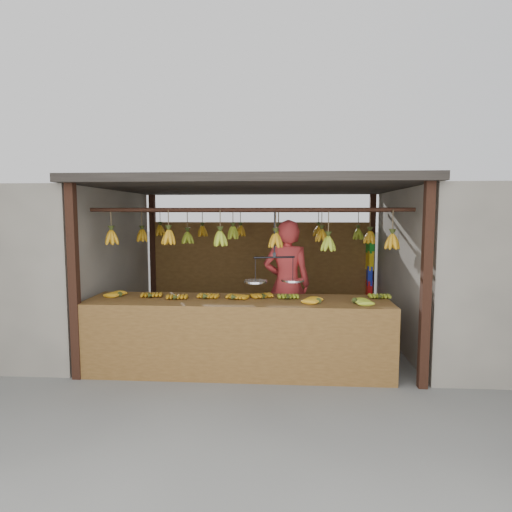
{
  "coord_description": "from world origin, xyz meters",
  "views": [
    {
      "loc": [
        0.45,
        -6.26,
        1.95
      ],
      "look_at": [
        0.0,
        0.3,
        1.3
      ],
      "focal_mm": 30.0,
      "sensor_mm": 36.0,
      "label": 1
    }
  ],
  "objects": [
    {
      "name": "counter",
      "position": [
        -0.12,
        -1.23,
        0.72
      ],
      "size": [
        3.72,
        0.85,
        0.96
      ],
      "color": "brown",
      "rests_on": "ground"
    },
    {
      "name": "vendor",
      "position": [
        0.48,
        -0.12,
        0.93
      ],
      "size": [
        0.68,
        0.45,
        1.86
      ],
      "primitive_type": "imported",
      "rotation": [
        0.0,
        0.0,
        3.14
      ],
      "color": "#BF3333",
      "rests_on": "ground"
    },
    {
      "name": "hanging_bananas",
      "position": [
        -0.0,
        -0.01,
        1.64
      ],
      "size": [
        3.64,
        2.23,
        0.37
      ],
      "color": "#C38614",
      "rests_on": "ground"
    },
    {
      "name": "bag_bundles",
      "position": [
        1.94,
        1.35,
        1.01
      ],
      "size": [
        0.08,
        0.26,
        1.17
      ],
      "color": "#199926",
      "rests_on": "ground"
    },
    {
      "name": "neighbor_left",
      "position": [
        -3.6,
        0.0,
        1.15
      ],
      "size": [
        3.0,
        3.0,
        2.3
      ],
      "primitive_type": "cube",
      "color": "slate",
      "rests_on": "ground"
    },
    {
      "name": "ground",
      "position": [
        0.0,
        0.0,
        0.0
      ],
      "size": [
        80.0,
        80.0,
        0.0
      ],
      "primitive_type": "plane",
      "color": "#5B5B57"
    },
    {
      "name": "stall",
      "position": [
        0.0,
        0.33,
        1.97
      ],
      "size": [
        4.3,
        3.3,
        2.4
      ],
      "color": "black",
      "rests_on": "ground"
    },
    {
      "name": "balance_scale",
      "position": [
        0.32,
        -1.0,
        1.16
      ],
      "size": [
        0.74,
        0.41,
        0.9
      ],
      "color": "black",
      "rests_on": "ground"
    },
    {
      "name": "neighbor_right",
      "position": [
        3.6,
        0.0,
        1.15
      ],
      "size": [
        3.0,
        3.0,
        2.3
      ],
      "primitive_type": "cube",
      "color": "slate",
      "rests_on": "ground"
    }
  ]
}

